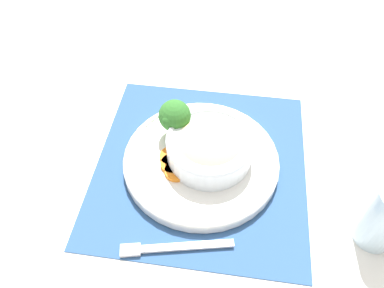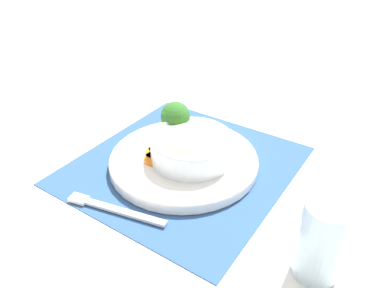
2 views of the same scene
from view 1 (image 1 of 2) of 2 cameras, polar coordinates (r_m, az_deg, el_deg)
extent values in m
plane|color=white|center=(0.72, 1.36, -3.14)|extent=(4.00, 4.00, 0.00)
cube|color=#2D5184|center=(0.71, 1.36, -3.05)|extent=(0.41, 0.40, 0.00)
cylinder|color=white|center=(0.71, 1.38, -2.56)|extent=(0.29, 0.29, 0.02)
torus|color=white|center=(0.70, 1.39, -2.17)|extent=(0.29, 0.29, 0.01)
cylinder|color=silver|center=(0.68, 2.68, -0.70)|extent=(0.16, 0.16, 0.05)
torus|color=silver|center=(0.67, 2.75, 0.56)|extent=(0.16, 0.16, 0.01)
ellipsoid|color=beige|center=(0.68, 2.72, -0.08)|extent=(0.13, 0.13, 0.05)
cylinder|color=#759E51|center=(0.73, -2.56, 2.33)|extent=(0.03, 0.03, 0.03)
sphere|color=#2D6B28|center=(0.70, -2.66, 4.33)|extent=(0.06, 0.06, 0.06)
sphere|color=#2D6B28|center=(0.69, -3.55, 3.66)|extent=(0.03, 0.03, 0.03)
sphere|color=#2D6B28|center=(0.71, -1.96, 5.33)|extent=(0.02, 0.02, 0.02)
cylinder|color=orange|center=(0.70, -3.12, -1.91)|extent=(0.04, 0.04, 0.01)
cylinder|color=orange|center=(0.69, -2.96, -3.06)|extent=(0.04, 0.04, 0.01)
cylinder|color=orange|center=(0.68, -2.33, -4.14)|extent=(0.04, 0.04, 0.01)
cylinder|color=silver|center=(0.67, 26.72, -10.93)|extent=(0.05, 0.05, 0.07)
cube|color=silver|center=(0.62, -2.12, -15.40)|extent=(0.05, 0.18, 0.01)
cube|color=silver|center=(0.63, -9.37, -15.67)|extent=(0.03, 0.04, 0.01)
camera|label=2|loc=(0.34, 83.05, -30.48)|focal=35.00mm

